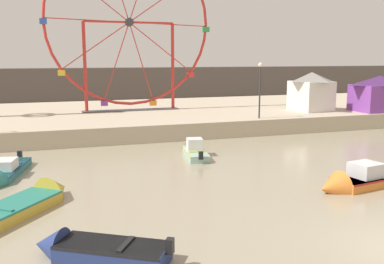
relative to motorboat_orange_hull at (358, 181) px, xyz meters
name	(u,v)px	position (x,y,z in m)	size (l,w,h in m)	color
quay_promenade	(165,115)	(-2.98, 22.45, 0.29)	(110.00, 18.87, 1.21)	#B7A88E
distant_town_skyline	(122,83)	(-2.98, 45.91, 1.88)	(140.00, 3.00, 4.40)	#564C47
motorboat_orange_hull	(358,181)	(0.00, 0.00, 0.00)	(5.58, 2.29, 1.56)	orange
motorboat_teal_painted	(2,174)	(-15.38, 6.56, -0.06)	(2.34, 5.58, 1.28)	teal
motorboat_seafoam	(194,150)	(-4.86, 8.72, -0.01)	(1.78, 4.38, 1.39)	#93BCAD
motorboat_navy_blue	(92,250)	(-12.13, -3.42, -0.02)	(4.11, 3.19, 1.18)	navy
motorboat_mustard_yellow	(30,201)	(-13.97, 1.85, -0.06)	(4.51, 5.16, 1.41)	gold
ferris_wheel_red_frame	(129,25)	(-6.15, 22.04, 8.22)	(14.41, 1.20, 14.58)	red
carnival_booth_purple_stall	(379,93)	(14.07, 14.84, 2.49)	(4.62, 3.35, 3.05)	purple
carnival_booth_white_ticket	(311,91)	(8.75, 17.04, 2.63)	(3.42, 3.67, 3.33)	silver
promenade_lamp_far	(260,82)	(2.20, 14.02, 3.62)	(0.32, 0.32, 4.21)	#2D2D33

